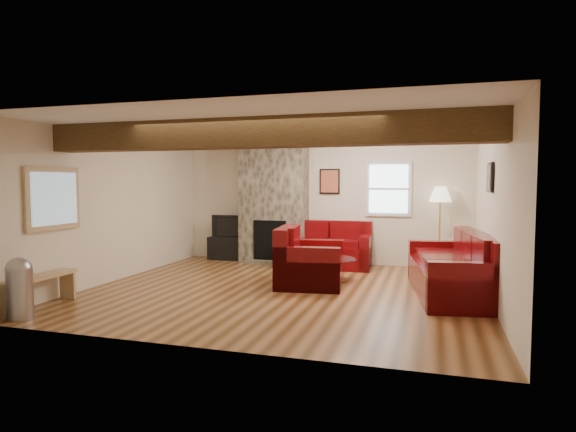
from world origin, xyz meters
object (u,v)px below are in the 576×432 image
object	(u,v)px
coffee_table	(332,270)
floor_lamp	(440,199)
loveseat	(328,244)
tv_cabinet	(232,248)
television	(231,226)
sofa_three	(451,264)
armchair_red	(310,256)

from	to	relation	value
coffee_table	floor_lamp	distance (m)	2.65
loveseat	floor_lamp	distance (m)	2.33
tv_cabinet	television	distance (m)	0.49
sofa_three	coffee_table	distance (m)	1.98
sofa_three	tv_cabinet	size ratio (longest dim) A/B	2.44
tv_cabinet	loveseat	bearing A→B (deg)	-7.78
coffee_table	floor_lamp	size ratio (longest dim) A/B	0.50
loveseat	armchair_red	size ratio (longest dim) A/B	1.44
loveseat	television	size ratio (longest dim) A/B	2.03
loveseat	armchair_red	xyz separation A→B (m)	(0.09, -1.76, 0.03)
loveseat	floor_lamp	xyz separation A→B (m)	(2.12, 0.28, 0.92)
sofa_three	coffee_table	xyz separation A→B (m)	(-1.89, 0.49, -0.27)
loveseat	armchair_red	distance (m)	1.76
television	loveseat	bearing A→B (deg)	-7.78
tv_cabinet	television	world-z (taller)	television
sofa_three	television	size ratio (longest dim) A/B	2.89
coffee_table	television	size ratio (longest dim) A/B	0.95
loveseat	coffee_table	xyz separation A→B (m)	(0.37, -1.32, -0.25)
coffee_table	floor_lamp	world-z (taller)	floor_lamp
armchair_red	television	bearing A→B (deg)	40.45
television	floor_lamp	world-z (taller)	floor_lamp
loveseat	television	xyz separation A→B (m)	(-2.20, 0.30, 0.28)
sofa_three	floor_lamp	world-z (taller)	floor_lamp
armchair_red	coffee_table	size ratio (longest dim) A/B	1.48
armchair_red	tv_cabinet	bearing A→B (deg)	40.45
coffee_table	television	distance (m)	3.08
television	armchair_red	bearing A→B (deg)	-42.05
coffee_table	tv_cabinet	xyz separation A→B (m)	(-2.56, 1.62, 0.05)
sofa_three	television	xyz separation A→B (m)	(-4.46, 2.11, 0.27)
loveseat	tv_cabinet	size ratio (longest dim) A/B	1.71
coffee_table	television	world-z (taller)	television
sofa_three	armchair_red	world-z (taller)	armchair_red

